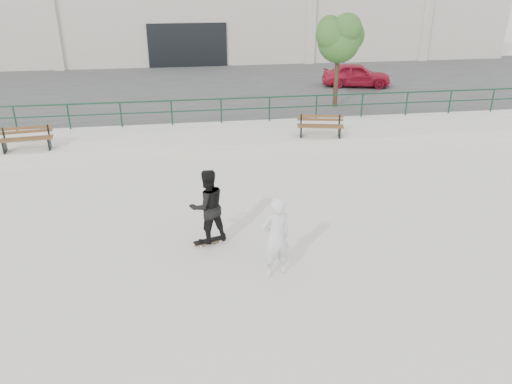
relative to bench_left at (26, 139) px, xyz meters
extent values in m
plane|color=beige|center=(6.01, -8.46, -0.90)|extent=(120.00, 120.00, 0.00)
cube|color=silver|center=(6.01, 1.04, -0.65)|extent=(30.00, 3.00, 0.50)
cube|color=#3F3F3F|center=(6.01, 9.54, -0.65)|extent=(60.00, 14.00, 0.50)
cylinder|color=#163D27|center=(6.01, 2.34, 0.60)|extent=(28.00, 0.06, 0.06)
cylinder|color=#163D27|center=(6.01, 2.34, 0.15)|extent=(28.00, 0.05, 0.05)
cylinder|color=#163D27|center=(-0.99, 2.34, 0.10)|extent=(0.06, 0.06, 1.00)
cylinder|color=#163D27|center=(1.01, 2.34, 0.10)|extent=(0.06, 0.06, 1.00)
cylinder|color=#163D27|center=(3.01, 2.34, 0.10)|extent=(0.06, 0.06, 1.00)
cylinder|color=#163D27|center=(5.01, 2.34, 0.10)|extent=(0.06, 0.06, 1.00)
cylinder|color=#163D27|center=(7.01, 2.34, 0.10)|extent=(0.06, 0.06, 1.00)
cylinder|color=#163D27|center=(9.01, 2.34, 0.10)|extent=(0.06, 0.06, 1.00)
cylinder|color=#163D27|center=(11.01, 2.34, 0.10)|extent=(0.06, 0.06, 1.00)
cylinder|color=#163D27|center=(13.01, 2.34, 0.10)|extent=(0.06, 0.06, 1.00)
cylinder|color=#163D27|center=(15.01, 2.34, 0.10)|extent=(0.06, 0.06, 1.00)
cylinder|color=#163D27|center=(17.01, 2.34, 0.10)|extent=(0.06, 0.06, 1.00)
cylinder|color=#163D27|center=(19.01, 2.34, 0.10)|extent=(0.06, 0.06, 1.00)
cube|color=beige|center=(6.01, 23.54, 3.10)|extent=(44.00, 16.00, 8.00)
cube|color=black|center=(6.01, 15.49, 0.70)|extent=(5.00, 0.15, 3.20)
cube|color=beige|center=(-1.99, 15.44, 2.20)|extent=(0.60, 0.25, 6.20)
cube|color=beige|center=(14.01, 15.44, 2.20)|extent=(0.60, 0.25, 6.20)
cube|color=beige|center=(22.01, 15.44, 2.20)|extent=(0.60, 0.25, 6.20)
cube|color=brown|center=(0.03, -0.24, 0.02)|extent=(1.75, 0.32, 0.04)
cube|color=brown|center=(0.01, -0.06, 0.02)|extent=(1.75, 0.32, 0.04)
cube|color=brown|center=(-0.01, 0.11, 0.02)|extent=(1.75, 0.32, 0.04)
cube|color=brown|center=(-0.02, 0.19, 0.20)|extent=(1.74, 0.24, 0.10)
cube|color=brown|center=(-0.02, 0.19, 0.34)|extent=(1.74, 0.24, 0.10)
cube|color=black|center=(-0.72, -0.15, -0.19)|extent=(0.11, 0.49, 0.41)
cube|color=black|center=(-0.75, 0.10, 0.20)|extent=(0.06, 0.06, 0.41)
cube|color=black|center=(0.73, 0.02, -0.19)|extent=(0.11, 0.49, 0.41)
cube|color=black|center=(0.70, 0.27, 0.20)|extent=(0.06, 0.06, 0.41)
cube|color=brown|center=(10.50, -0.23, 0.01)|extent=(1.72, 0.47, 0.04)
cube|color=brown|center=(10.53, -0.06, 0.01)|extent=(1.72, 0.47, 0.04)
cube|color=brown|center=(10.57, 0.11, 0.01)|extent=(1.72, 0.47, 0.04)
cube|color=brown|center=(10.58, 0.18, 0.20)|extent=(1.70, 0.40, 0.10)
cube|color=brown|center=(10.58, 0.18, 0.33)|extent=(1.70, 0.40, 0.10)
cube|color=black|center=(9.83, 0.09, -0.20)|extent=(0.16, 0.48, 0.40)
cube|color=black|center=(9.88, 0.33, 0.20)|extent=(0.07, 0.06, 0.40)
cube|color=black|center=(11.24, -0.21, -0.20)|extent=(0.16, 0.48, 0.40)
cube|color=black|center=(11.29, 0.03, 0.20)|extent=(0.07, 0.06, 0.40)
cylinder|color=#483424|center=(12.41, 4.28, 0.84)|extent=(0.21, 0.21, 2.48)
sphere|color=#326324|center=(12.41, 4.28, 2.49)|extent=(1.86, 1.86, 1.86)
sphere|color=#326324|center=(12.93, 4.59, 2.70)|extent=(1.44, 1.44, 1.44)
sphere|color=#326324|center=(12.00, 4.07, 2.80)|extent=(1.34, 1.34, 1.34)
sphere|color=#326324|center=(12.62, 3.87, 3.11)|extent=(1.24, 1.24, 1.24)
sphere|color=#326324|center=(12.10, 4.69, 3.01)|extent=(1.14, 1.14, 1.14)
imported|color=#B21630|center=(14.76, 8.25, 0.22)|extent=(3.84, 2.25, 1.23)
cube|color=black|center=(5.91, -6.62, -0.81)|extent=(0.80, 0.42, 0.02)
cube|color=brown|center=(5.91, -6.62, -0.83)|extent=(0.80, 0.42, 0.01)
cube|color=#97989C|center=(5.66, -6.70, -0.85)|extent=(0.10, 0.17, 0.03)
cube|color=#97989C|center=(6.16, -6.54, -0.85)|extent=(0.10, 0.17, 0.03)
cylinder|color=beige|center=(5.69, -6.79, -0.87)|extent=(0.06, 0.04, 0.06)
cylinder|color=beige|center=(5.63, -6.61, -0.87)|extent=(0.06, 0.04, 0.06)
cylinder|color=beige|center=(6.18, -6.63, -0.87)|extent=(0.06, 0.04, 0.06)
cylinder|color=beige|center=(6.13, -6.45, -0.87)|extent=(0.06, 0.04, 0.06)
imported|color=black|center=(5.91, -6.62, 0.14)|extent=(1.10, 0.97, 1.89)
imported|color=white|center=(7.30, -8.21, 0.04)|extent=(0.78, 0.61, 1.88)
camera|label=1|loc=(5.46, -17.59, 5.43)|focal=35.00mm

